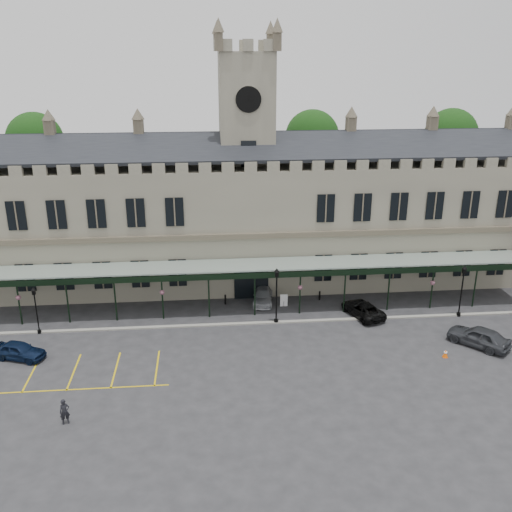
{
  "coord_description": "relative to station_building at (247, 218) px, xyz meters",
  "views": [
    {
      "loc": [
        -4.01,
        -38.28,
        22.13
      ],
      "look_at": [
        0.0,
        6.0,
        6.0
      ],
      "focal_mm": 40.0,
      "sensor_mm": 36.0,
      "label": 1
    }
  ],
  "objects": [
    {
      "name": "car_right_a",
      "position": [
        17.14,
        -15.83,
        -5.65
      ],
      "size": [
        4.65,
        4.86,
        1.64
      ],
      "primitive_type": "imported",
      "rotation": [
        0.0,
        0.0,
        3.88
      ],
      "color": "#34363B",
      "rests_on": "ground"
    },
    {
      "name": "tree_behind_left",
      "position": [
        -22.0,
        9.09,
        6.35
      ],
      "size": [
        6.0,
        6.0,
        16.0
      ],
      "color": "#332314",
      "rests_on": "ground"
    },
    {
      "name": "parking_markings",
      "position": [
        -14.0,
        -17.41,
        -6.47
      ],
      "size": [
        16.0,
        6.0,
        0.01
      ],
      "primitive_type": null,
      "color": "gold",
      "rests_on": "ground"
    },
    {
      "name": "clock_tower",
      "position": [
        0.0,
        0.09,
        6.64
      ],
      "size": [
        5.6,
        5.6,
        24.8
      ],
      "color": "slate",
      "rests_on": "ground"
    },
    {
      "name": "bollard_right",
      "position": [
        6.34,
        -6.02,
        -6.04
      ],
      "size": [
        0.15,
        0.15,
        0.86
      ],
      "primitive_type": "cylinder",
      "color": "black",
      "rests_on": "ground"
    },
    {
      "name": "ground",
      "position": [
        0.0,
        -15.91,
        -6.47
      ],
      "size": [
        140.0,
        140.0,
        0.0
      ],
      "primitive_type": "plane",
      "color": "#29292C"
    },
    {
      "name": "lamp_post_left",
      "position": [
        -18.09,
        -10.53,
        -4.01
      ],
      "size": [
        0.39,
        0.39,
        4.14
      ],
      "color": "black",
      "rests_on": "ground"
    },
    {
      "name": "tree_behind_mid",
      "position": [
        8.0,
        9.09,
        6.35
      ],
      "size": [
        6.0,
        6.0,
        16.0
      ],
      "color": "#332314",
      "rests_on": "ground"
    },
    {
      "name": "sign_board",
      "position": [
        2.81,
        -7.1,
        -5.89
      ],
      "size": [
        0.69,
        0.08,
        1.18
      ],
      "rotation": [
        0.0,
        0.0,
        0.05
      ],
      "color": "black",
      "rests_on": "ground"
    },
    {
      "name": "car_left_a",
      "position": [
        -18.45,
        -14.63,
        -5.79
      ],
      "size": [
        4.31,
        2.85,
        1.36
      ],
      "primitive_type": "imported",
      "rotation": [
        0.0,
        0.0,
        1.23
      ],
      "color": "#0B1833",
      "rests_on": "ground"
    },
    {
      "name": "lamp_post_right",
      "position": [
        17.89,
        -10.51,
        -3.64
      ],
      "size": [
        0.45,
        0.45,
        4.78
      ],
      "color": "black",
      "rests_on": "ground"
    },
    {
      "name": "car_taxi",
      "position": [
        1.0,
        -5.95,
        -5.84
      ],
      "size": [
        2.32,
        4.51,
        1.25
      ],
      "primitive_type": "imported",
      "rotation": [
        0.0,
        0.0,
        -0.13
      ],
      "color": "#A4A7AC",
      "rests_on": "ground"
    },
    {
      "name": "kerb",
      "position": [
        0.0,
        -10.41,
        -6.41
      ],
      "size": [
        60.0,
        0.4,
        0.12
      ],
      "primitive_type": "cube",
      "color": "gray",
      "rests_on": "ground"
    },
    {
      "name": "bollard_left",
      "position": [
        -2.5,
        -6.16,
        -6.01
      ],
      "size": [
        0.16,
        0.16,
        0.92
      ],
      "primitive_type": "cylinder",
      "color": "black",
      "rests_on": "ground"
    },
    {
      "name": "person_a",
      "position": [
        -13.2,
        -23.14,
        -5.61
      ],
      "size": [
        0.73,
        0.6,
        1.72
      ],
      "primitive_type": "imported",
      "rotation": [
        0.0,
        0.0,
        0.36
      ],
      "color": "black",
      "rests_on": "ground"
    },
    {
      "name": "car_van",
      "position": [
        9.46,
        -9.71,
        -5.82
      ],
      "size": [
        3.58,
        5.08,
        1.29
      ],
      "primitive_type": "imported",
      "rotation": [
        0.0,
        0.0,
        3.49
      ],
      "color": "black",
      "rests_on": "ground"
    },
    {
      "name": "tree_behind_right",
      "position": [
        24.0,
        9.09,
        6.35
      ],
      "size": [
        6.0,
        6.0,
        16.0
      ],
      "color": "#332314",
      "rests_on": "ground"
    },
    {
      "name": "lamp_post_mid",
      "position": [
        1.69,
        -10.41,
        -3.47
      ],
      "size": [
        0.48,
        0.48,
        5.05
      ],
      "color": "black",
      "rests_on": "ground"
    },
    {
      "name": "station_building",
      "position": [
        0.0,
        0.0,
        0.0
      ],
      "size": [
        60.0,
        10.36,
        17.3
      ],
      "color": "slate",
      "rests_on": "ground"
    },
    {
      "name": "canopy",
      "position": [
        0.0,
        -8.45,
        -4.06
      ],
      "size": [
        50.0,
        4.1,
        4.3
      ],
      "color": "#8C9E93",
      "rests_on": "ground"
    },
    {
      "name": "traffic_cone",
      "position": [
        13.85,
        -17.34,
        -6.16
      ],
      "size": [
        0.4,
        0.4,
        0.63
      ],
      "rotation": [
        0.0,
        0.0,
        0.07
      ],
      "color": "#FA5B07",
      "rests_on": "ground"
    }
  ]
}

